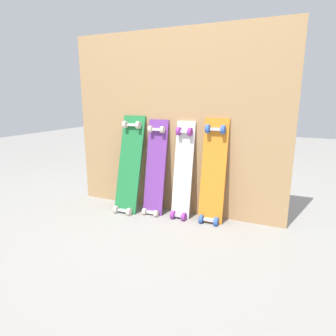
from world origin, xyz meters
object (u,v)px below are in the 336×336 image
at_px(skateboard_white, 183,174).
at_px(skateboard_orange, 213,175).
at_px(skateboard_purple, 155,171).
at_px(skateboard_green, 129,168).

height_order(skateboard_white, skateboard_orange, skateboard_orange).
height_order(skateboard_purple, skateboard_white, skateboard_purple).
distance_m(skateboard_green, skateboard_purple, 0.25).
bearing_deg(skateboard_white, skateboard_green, -174.50).
xyz_separation_m(skateboard_purple, skateboard_orange, (0.52, 0.02, 0.02)).
bearing_deg(skateboard_purple, skateboard_orange, 1.97).
height_order(skateboard_green, skateboard_orange, same).
height_order(skateboard_green, skateboard_purple, skateboard_green).
distance_m(skateboard_purple, skateboard_orange, 0.52).
height_order(skateboard_green, skateboard_white, skateboard_green).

